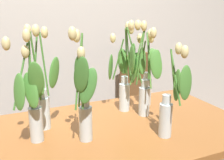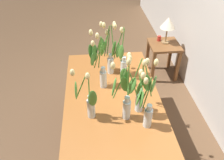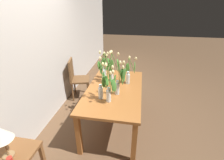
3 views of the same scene
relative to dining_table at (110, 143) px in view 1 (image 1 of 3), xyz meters
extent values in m
cube|color=beige|center=(0.00, 1.27, 0.70)|extent=(9.00, 0.10, 2.70)
cube|color=#A3602D|center=(0.00, 0.00, 0.07)|extent=(1.60, 0.90, 0.04)
cube|color=#A3602D|center=(0.74, 0.39, -0.30)|extent=(0.07, 0.07, 0.70)
cylinder|color=silver|center=(0.20, 0.21, 0.18)|extent=(0.07, 0.07, 0.18)
cylinder|color=silver|center=(0.20, 0.21, 0.30)|extent=(0.04, 0.04, 0.05)
cylinder|color=silver|center=(0.20, 0.21, 0.15)|extent=(0.06, 0.06, 0.11)
cylinder|color=#478433|center=(0.22, 0.22, 0.45)|extent=(0.04, 0.01, 0.32)
ellipsoid|color=#F4E093|center=(0.24, 0.22, 0.62)|extent=(0.04, 0.04, 0.06)
ellipsoid|color=#4C8E38|center=(0.26, 0.25, 0.44)|extent=(0.03, 0.11, 0.18)
cylinder|color=#478433|center=(0.16, 0.24, 0.43)|extent=(0.06, 0.05, 0.27)
ellipsoid|color=#F4E093|center=(0.14, 0.26, 0.56)|extent=(0.04, 0.04, 0.06)
ellipsoid|color=#4C8E38|center=(0.11, 0.25, 0.38)|extent=(0.06, 0.09, 0.18)
cylinder|color=#478433|center=(0.23, 0.15, 0.47)|extent=(0.06, 0.12, 0.34)
ellipsoid|color=#F4E093|center=(0.26, 0.09, 0.64)|extent=(0.04, 0.04, 0.06)
ellipsoid|color=#4C8E38|center=(0.27, 0.12, 0.43)|extent=(0.09, 0.09, 0.18)
cylinder|color=#478433|center=(0.23, 0.26, 0.46)|extent=(0.06, 0.08, 0.33)
ellipsoid|color=#F4E093|center=(0.26, 0.30, 0.63)|extent=(0.04, 0.04, 0.06)
ellipsoid|color=#4C8E38|center=(0.23, 0.31, 0.40)|extent=(0.08, 0.08, 0.18)
cylinder|color=silver|center=(-0.33, 0.15, 0.18)|extent=(0.07, 0.07, 0.18)
cylinder|color=silver|center=(-0.33, 0.15, 0.30)|extent=(0.04, 0.04, 0.05)
cylinder|color=silver|center=(-0.33, 0.15, 0.15)|extent=(0.06, 0.06, 0.11)
cylinder|color=#478433|center=(-0.32, 0.13, 0.46)|extent=(0.03, 0.04, 0.34)
ellipsoid|color=#F4E093|center=(-0.31, 0.12, 0.63)|extent=(0.04, 0.04, 0.06)
ellipsoid|color=#4C8E38|center=(-0.27, 0.11, 0.42)|extent=(0.10, 0.07, 0.18)
cylinder|color=#478433|center=(-0.37, 0.10, 0.47)|extent=(0.07, 0.09, 0.34)
ellipsoid|color=#F4E093|center=(-0.40, 0.06, 0.65)|extent=(0.04, 0.04, 0.06)
ellipsoid|color=#4C8E38|center=(-0.37, 0.05, 0.40)|extent=(0.07, 0.08, 0.18)
cylinder|color=silver|center=(-0.16, -0.07, 0.18)|extent=(0.07, 0.07, 0.18)
cylinder|color=silver|center=(-0.16, -0.07, 0.30)|extent=(0.04, 0.04, 0.05)
cylinder|color=silver|center=(-0.16, -0.07, 0.15)|extent=(0.06, 0.06, 0.11)
cylinder|color=#478433|center=(-0.19, -0.12, 0.42)|extent=(0.04, 0.08, 0.26)
ellipsoid|color=#F4E093|center=(-0.20, -0.16, 0.56)|extent=(0.04, 0.04, 0.06)
ellipsoid|color=#427F33|center=(-0.18, -0.17, 0.41)|extent=(0.12, 0.06, 0.18)
cylinder|color=#478433|center=(-0.19, -0.10, 0.46)|extent=(0.05, 0.04, 0.34)
ellipsoid|color=#F4E093|center=(-0.21, -0.11, 0.63)|extent=(0.04, 0.04, 0.06)
ellipsoid|color=#427F33|center=(-0.20, -0.14, 0.46)|extent=(0.07, 0.07, 0.17)
cylinder|color=#478433|center=(-0.21, -0.12, 0.47)|extent=(0.08, 0.09, 0.34)
ellipsoid|color=#F4E093|center=(-0.24, -0.17, 0.65)|extent=(0.04, 0.04, 0.06)
ellipsoid|color=#427F33|center=(-0.21, -0.17, 0.47)|extent=(0.08, 0.08, 0.18)
cylinder|color=silver|center=(0.38, 0.25, 0.18)|extent=(0.07, 0.07, 0.18)
cylinder|color=silver|center=(0.38, 0.25, 0.30)|extent=(0.04, 0.04, 0.05)
cylinder|color=silver|center=(0.38, 0.25, 0.15)|extent=(0.06, 0.06, 0.11)
cylinder|color=#3D752D|center=(0.37, 0.21, 0.44)|extent=(0.03, 0.07, 0.29)
ellipsoid|color=#F4E093|center=(0.36, 0.18, 0.59)|extent=(0.04, 0.04, 0.06)
ellipsoid|color=#4C8E38|center=(0.38, 0.16, 0.41)|extent=(0.09, 0.08, 0.18)
cylinder|color=#3D752D|center=(0.38, 0.22, 0.42)|extent=(0.01, 0.05, 0.26)
ellipsoid|color=#F4E093|center=(0.38, 0.20, 0.56)|extent=(0.04, 0.04, 0.06)
ellipsoid|color=#4C8E38|center=(0.40, 0.18, 0.40)|extent=(0.09, 0.04, 0.18)
cylinder|color=silver|center=(0.28, 0.09, 0.18)|extent=(0.07, 0.07, 0.18)
cylinder|color=silver|center=(0.28, 0.09, 0.30)|extent=(0.04, 0.04, 0.05)
cylinder|color=silver|center=(0.28, 0.09, 0.15)|extent=(0.06, 0.06, 0.11)
cylinder|color=#56933D|center=(0.25, 0.10, 0.47)|extent=(0.05, 0.02, 0.36)
ellipsoid|color=#F4E093|center=(0.22, 0.10, 0.65)|extent=(0.04, 0.04, 0.06)
ellipsoid|color=#4C8E38|center=(0.20, 0.08, 0.39)|extent=(0.05, 0.10, 0.18)
cylinder|color=#56933D|center=(0.26, 0.03, 0.45)|extent=(0.03, 0.11, 0.31)
ellipsoid|color=#F4E093|center=(0.25, -0.02, 0.62)|extent=(0.04, 0.04, 0.06)
ellipsoid|color=#4C8E38|center=(0.28, -0.01, 0.44)|extent=(0.08, 0.06, 0.18)
cylinder|color=#56933D|center=(0.22, 0.10, 0.47)|extent=(0.09, 0.02, 0.35)
ellipsoid|color=#F4E093|center=(0.18, 0.11, 0.65)|extent=(0.04, 0.04, 0.06)
ellipsoid|color=#4C8E38|center=(0.18, 0.08, 0.45)|extent=(0.03, 0.09, 0.18)
cylinder|color=#56933D|center=(0.28, 0.14, 0.43)|extent=(0.02, 0.09, 0.26)
ellipsoid|color=#F4E093|center=(0.28, 0.18, 0.56)|extent=(0.04, 0.04, 0.06)
ellipsoid|color=#4C8E38|center=(0.26, 0.19, 0.39)|extent=(0.11, 0.06, 0.18)
cylinder|color=silver|center=(0.23, -0.20, 0.18)|extent=(0.07, 0.07, 0.18)
cylinder|color=silver|center=(0.23, -0.20, 0.30)|extent=(0.04, 0.04, 0.05)
cylinder|color=silver|center=(0.23, -0.20, 0.15)|extent=(0.06, 0.06, 0.11)
cylinder|color=#478433|center=(0.26, -0.21, 0.42)|extent=(0.05, 0.01, 0.26)
ellipsoid|color=#F4E093|center=(0.28, -0.21, 0.56)|extent=(0.04, 0.04, 0.06)
ellipsoid|color=#4C8E38|center=(0.30, -0.18, 0.36)|extent=(0.04, 0.08, 0.18)
cylinder|color=#478433|center=(0.23, -0.26, 0.43)|extent=(0.01, 0.11, 0.25)
ellipsoid|color=#F4E093|center=(0.23, -0.32, 0.56)|extent=(0.04, 0.04, 0.06)
ellipsoid|color=#4C8E38|center=(0.26, -0.31, 0.41)|extent=(0.07, 0.03, 0.17)
cylinder|color=silver|center=(-0.40, 0.02, 0.18)|extent=(0.07, 0.07, 0.18)
cylinder|color=silver|center=(-0.40, 0.02, 0.30)|extent=(0.04, 0.04, 0.05)
cylinder|color=silver|center=(-0.40, 0.02, 0.15)|extent=(0.06, 0.06, 0.11)
cylinder|color=#478433|center=(-0.45, -0.02, 0.45)|extent=(0.10, 0.08, 0.30)
ellipsoid|color=#F4E093|center=(-0.50, -0.06, 0.61)|extent=(0.04, 0.04, 0.06)
ellipsoid|color=#4C8E38|center=(-0.47, -0.07, 0.39)|extent=(0.07, 0.09, 0.18)
cylinder|color=#478433|center=(-0.41, -0.01, 0.46)|extent=(0.03, 0.06, 0.34)
ellipsoid|color=#F4E093|center=(-0.41, -0.04, 0.63)|extent=(0.04, 0.04, 0.06)
ellipsoid|color=#4C8E38|center=(-0.39, -0.06, 0.44)|extent=(0.09, 0.07, 0.17)
cylinder|color=#478433|center=(-0.37, 0.04, 0.47)|extent=(0.04, 0.04, 0.35)
ellipsoid|color=#F4E093|center=(-0.36, 0.06, 0.64)|extent=(0.04, 0.04, 0.06)
ellipsoid|color=#4C8E38|center=(-0.36, 0.09, 0.38)|extent=(0.06, 0.07, 0.17)
cylinder|color=#478433|center=(-0.41, 0.00, 0.42)|extent=(0.03, 0.03, 0.27)
ellipsoid|color=#F4E093|center=(-0.42, -0.01, 0.56)|extent=(0.04, 0.04, 0.06)
ellipsoid|color=#4C8E38|center=(-0.42, -0.05, 0.38)|extent=(0.08, 0.10, 0.18)
cube|color=brown|center=(0.81, 0.92, -0.20)|extent=(0.49, 0.49, 0.04)
cylinder|color=brown|center=(1.02, 0.80, -0.43)|extent=(0.04, 0.04, 0.43)
cylinder|color=brown|center=(0.69, 0.71, -0.43)|extent=(0.04, 0.04, 0.43)
cylinder|color=brown|center=(0.93, 1.13, -0.43)|extent=(0.04, 0.04, 0.43)
cylinder|color=brown|center=(0.61, 1.04, -0.43)|extent=(0.04, 0.04, 0.43)
cube|color=brown|center=(0.77, 1.10, 0.05)|extent=(0.40, 0.14, 0.46)
camera|label=1|loc=(-0.56, -1.30, 0.77)|focal=44.24mm
camera|label=2|loc=(1.62, -0.16, 1.54)|focal=36.67mm
camera|label=3|loc=(-2.36, -0.38, 1.40)|focal=26.10mm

